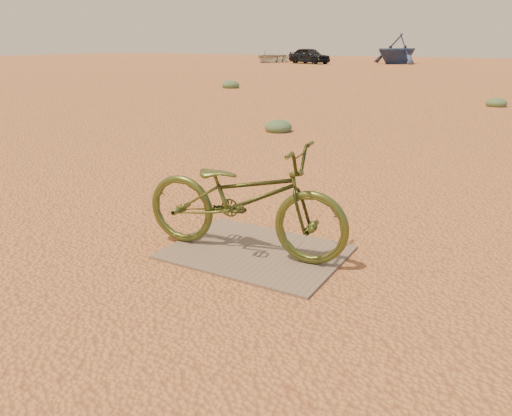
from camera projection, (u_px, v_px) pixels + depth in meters
The scene contains 9 objects.
ground at pixel (238, 228), 4.89m from camera, with size 120.00×120.00×0.00m, color #C97F42.
plywood_board at pixel (256, 252), 4.31m from camera, with size 1.46×1.09×0.02m, color #755D4D.
bicycle at pixel (243, 198), 4.15m from camera, with size 0.63×1.81×0.95m, color #454F1F.
car at pixel (309, 56), 41.42m from camera, with size 1.51×3.76×1.28m, color black.
boat_near_left at pixel (272, 56), 44.38m from camera, with size 3.47×4.85×1.01m, color silver.
boat_far_left at pixel (397, 49), 40.73m from camera, with size 3.93×4.55×2.39m, color navy.
kale_a at pixel (278, 131), 10.16m from camera, with size 0.56×0.56×0.31m, color #577750.
kale_b at pixel (496, 106), 14.08m from camera, with size 0.56×0.56×0.31m, color #577750.
kale_c at pixel (231, 88), 19.72m from camera, with size 0.70×0.70×0.38m, color #577750.
Camera 1 is at (2.42, -3.88, 1.74)m, focal length 35.00 mm.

